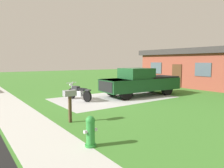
# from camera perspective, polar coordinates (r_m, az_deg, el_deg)

# --- Properties ---
(ground_plane) EXTENTS (80.00, 80.00, 0.00)m
(ground_plane) POSITION_cam_1_polar(r_m,az_deg,el_deg) (13.51, 0.55, -3.84)
(ground_plane) COLOR #417F2E
(driveway_pad) EXTENTS (4.50, 7.52, 0.01)m
(driveway_pad) POSITION_cam_1_polar(r_m,az_deg,el_deg) (13.51, 0.55, -3.83)
(driveway_pad) COLOR #BBBBBB
(driveway_pad) RESTS_ON ground
(sidewalk_strip) EXTENTS (36.00, 1.80, 0.01)m
(sidewalk_strip) POSITION_cam_1_polar(r_m,az_deg,el_deg) (11.14, -25.38, -6.61)
(sidewalk_strip) COLOR beige
(sidewalk_strip) RESTS_ON ground
(motorcycle) EXTENTS (2.20, 0.77, 1.09)m
(motorcycle) POSITION_cam_1_polar(r_m,az_deg,el_deg) (12.84, -9.03, -2.32)
(motorcycle) COLOR black
(motorcycle) RESTS_ON ground
(pickup_truck) EXTENTS (2.44, 5.76, 1.90)m
(pickup_truck) POSITION_cam_1_polar(r_m,az_deg,el_deg) (14.53, 8.01, 0.60)
(pickup_truck) COLOR black
(pickup_truck) RESTS_ON ground
(fire_hydrant) EXTENTS (0.32, 0.40, 0.87)m
(fire_hydrant) POSITION_cam_1_polar(r_m,az_deg,el_deg) (5.95, -5.91, -12.81)
(fire_hydrant) COLOR #2D8C38
(fire_hydrant) RESTS_ON ground
(mailbox) EXTENTS (0.26, 0.48, 1.26)m
(mailbox) POSITION_cam_1_polar(r_m,az_deg,el_deg) (8.18, -11.48, -3.64)
(mailbox) COLOR #4C3823
(mailbox) RESTS_ON ground
(neighbor_house) EXTENTS (9.60, 5.60, 3.50)m
(neighbor_house) POSITION_cam_1_polar(r_m,az_deg,el_deg) (21.90, 21.35, 4.31)
(neighbor_house) COLOR brown
(neighbor_house) RESTS_ON ground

